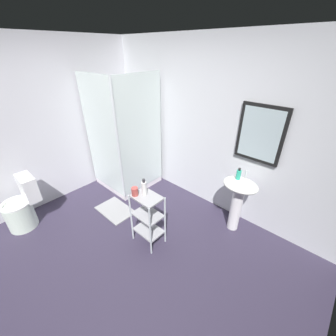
{
  "coord_description": "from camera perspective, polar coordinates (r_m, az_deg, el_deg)",
  "views": [
    {
      "loc": [
        1.65,
        -0.81,
        2.3
      ],
      "look_at": [
        0.14,
        0.84,
        1.03
      ],
      "focal_mm": 22.71,
      "sensor_mm": 36.0,
      "label": 1
    }
  ],
  "objects": [
    {
      "name": "shower_stall",
      "position": [
        3.94,
        -11.13,
        1.19
      ],
      "size": [
        0.92,
        0.92,
        2.0
      ],
      "color": "white",
      "rests_on": "ground_plane"
    },
    {
      "name": "ground_plane",
      "position": [
        2.95,
        -14.33,
        -23.25
      ],
      "size": [
        4.2,
        4.2,
        0.02
      ],
      "primitive_type": "cube",
      "color": "#2F293D"
    },
    {
      "name": "lotion_bottle_white",
      "position": [
        2.57,
        -6.42,
        -5.33
      ],
      "size": [
        0.06,
        0.06,
        0.22
      ],
      "color": "white",
      "rests_on": "storage_cart"
    },
    {
      "name": "pedestal_sink",
      "position": [
        3.02,
        18.37,
        -6.95
      ],
      "size": [
        0.46,
        0.37,
        0.81
      ],
      "color": "white",
      "rests_on": "ground_plane"
    },
    {
      "name": "hand_soap_bottle",
      "position": [
        2.88,
        18.42,
        -1.64
      ],
      "size": [
        0.06,
        0.06,
        0.16
      ],
      "color": "#2DBC99",
      "rests_on": "pedestal_sink"
    },
    {
      "name": "storage_cart",
      "position": [
        2.79,
        -5.45,
        -12.61
      ],
      "size": [
        0.38,
        0.28,
        0.74
      ],
      "color": "silver",
      "rests_on": "ground_plane"
    },
    {
      "name": "bath_mat",
      "position": [
        3.61,
        -13.97,
        -10.89
      ],
      "size": [
        0.6,
        0.4,
        0.02
      ],
      "primitive_type": "cube",
      "color": "gray",
      "rests_on": "ground_plane"
    },
    {
      "name": "toilet",
      "position": [
        3.72,
        -34.55,
        -8.73
      ],
      "size": [
        0.37,
        0.49,
        0.76
      ],
      "color": "white",
      "rests_on": "ground_plane"
    },
    {
      "name": "sink_faucet",
      "position": [
        2.97,
        20.23,
        -1.49
      ],
      "size": [
        0.03,
        0.03,
        0.1
      ],
      "primitive_type": "cylinder",
      "color": "silver",
      "rests_on": "pedestal_sink"
    },
    {
      "name": "wall_left",
      "position": [
        3.74,
        -33.39,
        8.38
      ],
      "size": [
        0.1,
        4.2,
        2.5
      ],
      "primitive_type": "cube",
      "color": "silver",
      "rests_on": "ground_plane"
    },
    {
      "name": "rinse_cup",
      "position": [
        2.6,
        -8.9,
        -6.25
      ],
      "size": [
        0.08,
        0.08,
        0.1
      ],
      "primitive_type": "cylinder",
      "color": "#B24742",
      "rests_on": "storage_cart"
    },
    {
      "name": "wall_back",
      "position": [
        3.3,
        10.36,
        10.52
      ],
      "size": [
        4.2,
        0.14,
        2.5
      ],
      "color": "silver",
      "rests_on": "ground_plane"
    }
  ]
}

